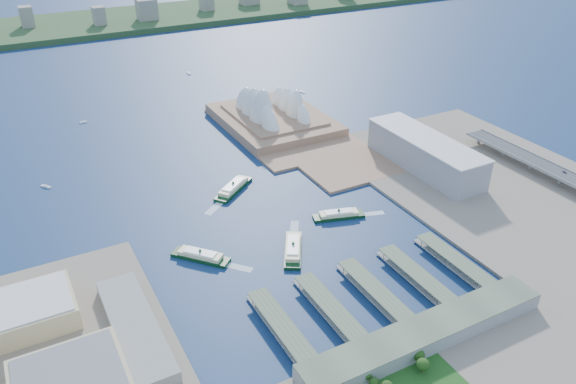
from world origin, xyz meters
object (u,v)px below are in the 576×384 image
ferry_c (293,247)px  ferry_d (339,213)px  ferry_b (233,186)px  toaster_building (425,153)px  ferry_a (200,254)px  car_c (565,172)px  opera_house (273,102)px

ferry_c → ferry_d: size_ratio=1.10×
ferry_b → ferry_d: 120.75m
toaster_building → ferry_a: bearing=-171.6°
car_c → ferry_a: bearing=171.6°
ferry_a → ferry_b: bearing=11.5°
ferry_b → ferry_c: size_ratio=1.04×
opera_house → ferry_d: bearing=-102.0°
ferry_a → car_c: size_ratio=10.59×
ferry_b → car_c: bearing=26.4°
ferry_c → ferry_d: 73.47m
opera_house → ferry_c: opera_house is taller
opera_house → ferry_b: (-120.77, -142.92, -26.49)m
opera_house → toaster_building: opera_house is taller
ferry_a → ferry_d: ferry_a is taller
opera_house → car_c: size_ratio=36.11×
ferry_c → ferry_d: ferry_c is taller
opera_house → ferry_a: 311.93m
toaster_building → car_c: (109.00, -99.92, -4.93)m
opera_house → ferry_c: (-118.38, -271.22, -26.72)m
ferry_b → ferry_c: (2.39, -128.30, -0.23)m
ferry_c → car_c: (317.38, -28.70, 10.29)m
opera_house → ferry_a: (-194.89, -242.06, -27.01)m
ferry_a → ferry_c: bearing=-62.6°
car_c → toaster_building: bearing=137.5°
ferry_a → toaster_building: bearing=-33.3°
opera_house → toaster_building: size_ratio=1.16×
toaster_building → ferry_b: (-210.77, 57.08, -14.99)m
toaster_building → ferry_d: bearing=-163.6°
ferry_d → car_c: 257.10m
ferry_c → car_c: bearing=-154.7°
toaster_building → ferry_d: size_ratio=3.05×
toaster_building → ferry_b: bearing=164.8°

